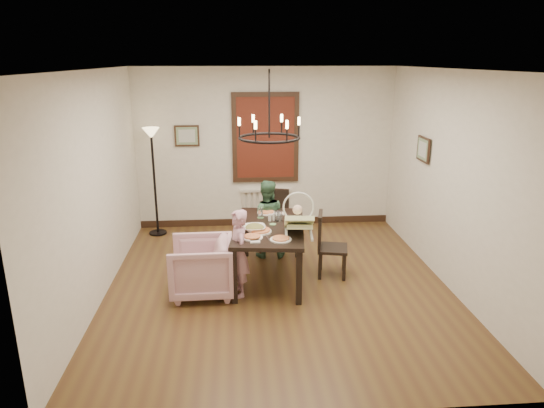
{
  "coord_description": "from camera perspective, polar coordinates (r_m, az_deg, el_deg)",
  "views": [
    {
      "loc": [
        -0.55,
        -5.9,
        2.92
      ],
      "look_at": [
        -0.06,
        0.3,
        1.05
      ],
      "focal_mm": 32.0,
      "sensor_mm": 36.0,
      "label": 1
    }
  ],
  "objects": [
    {
      "name": "armchair",
      "position": [
        6.31,
        -8.3,
        -7.36
      ],
      "size": [
        0.82,
        0.79,
        0.73
      ],
      "primitive_type": "imported",
      "rotation": [
        0.0,
        0.0,
        -1.56
      ],
      "color": "#C596A1",
      "rests_on": "room_shell"
    },
    {
      "name": "elderly_woman",
      "position": [
        6.18,
        -3.98,
        -6.64
      ],
      "size": [
        0.29,
        0.38,
        0.94
      ],
      "primitive_type": "imported",
      "rotation": [
        0.0,
        0.0,
        -1.36
      ],
      "color": "#C58B9E",
      "rests_on": "room_shell"
    },
    {
      "name": "dining_table",
      "position": [
        6.56,
        -0.3,
        -3.27
      ],
      "size": [
        1.1,
        1.72,
        0.76
      ],
      "rotation": [
        0.0,
        0.0,
        -0.12
      ],
      "color": "black",
      "rests_on": "room_shell"
    },
    {
      "name": "chair_right",
      "position": [
        6.76,
        7.17,
        -4.76
      ],
      "size": [
        0.48,
        0.48,
        0.91
      ],
      "primitive_type": null,
      "rotation": [
        0.0,
        0.0,
        1.36
      ],
      "color": "black",
      "rests_on": "room_shell"
    },
    {
      "name": "seated_man",
      "position": [
        7.35,
        -0.69,
        -2.52
      ],
      "size": [
        0.5,
        0.4,
        0.99
      ],
      "primitive_type": "imported",
      "rotation": [
        0.0,
        0.0,
        3.1
      ],
      "color": "#3C6546",
      "rests_on": "room_shell"
    },
    {
      "name": "window_blinds",
      "position": [
        8.48,
        -0.77,
        7.79
      ],
      "size": [
        1.0,
        0.03,
        1.4
      ],
      "primitive_type": "cube",
      "color": "#611E13",
      "rests_on": "room_shell"
    },
    {
      "name": "pizza_platter",
      "position": [
        6.29,
        -1.4,
        -3.17
      ],
      "size": [
        0.29,
        0.29,
        0.04
      ],
      "primitive_type": "cylinder",
      "color": "tan",
      "rests_on": "dining_table"
    },
    {
      "name": "room_shell",
      "position": [
        6.48,
        0.46,
        3.16
      ],
      "size": [
        4.51,
        5.0,
        2.81
      ],
      "color": "#4E321B",
      "rests_on": "ground"
    },
    {
      "name": "chair_far",
      "position": [
        7.62,
        0.19,
        -1.96
      ],
      "size": [
        0.52,
        0.52,
        0.96
      ],
      "primitive_type": null,
      "rotation": [
        0.0,
        0.0,
        -0.27
      ],
      "color": "black",
      "rests_on": "room_shell"
    },
    {
      "name": "floor_lamp",
      "position": [
        8.41,
        -13.64,
        2.37
      ],
      "size": [
        0.3,
        0.3,
        1.8
      ],
      "primitive_type": null,
      "color": "black",
      "rests_on": "room_shell"
    },
    {
      "name": "picture_right",
      "position": [
        7.45,
        17.38,
        6.16
      ],
      "size": [
        0.03,
        0.42,
        0.36
      ],
      "primitive_type": "cube",
      "rotation": [
        0.0,
        0.0,
        1.57
      ],
      "color": "black",
      "rests_on": "room_shell"
    },
    {
      "name": "baby_bouncer",
      "position": [
        6.16,
        3.17,
        -1.93
      ],
      "size": [
        0.47,
        0.62,
        0.38
      ],
      "primitive_type": null,
      "rotation": [
        0.0,
        0.0,
        -0.09
      ],
      "color": "beige",
      "rests_on": "dining_table"
    },
    {
      "name": "radiator",
      "position": [
        8.79,
        -0.75,
        -0.26
      ],
      "size": [
        0.92,
        0.12,
        0.62
      ],
      "primitive_type": null,
      "color": "silver",
      "rests_on": "room_shell"
    },
    {
      "name": "picture_back",
      "position": [
        8.51,
        -9.98,
        7.91
      ],
      "size": [
        0.42,
        0.03,
        0.36
      ],
      "primitive_type": "cube",
      "color": "black",
      "rests_on": "room_shell"
    },
    {
      "name": "salad_bowl",
      "position": [
        6.33,
        -2.06,
        -2.82
      ],
      "size": [
        0.35,
        0.35,
        0.09
      ],
      "primitive_type": "imported",
      "color": "white",
      "rests_on": "dining_table"
    },
    {
      "name": "chandelier",
      "position": [
        6.24,
        -0.32,
        7.79
      ],
      "size": [
        0.8,
        0.8,
        0.04
      ],
      "primitive_type": "torus",
      "color": "black",
      "rests_on": "room_shell"
    },
    {
      "name": "drinking_glass",
      "position": [
        6.69,
        0.9,
        -1.44
      ],
      "size": [
        0.07,
        0.07,
        0.14
      ],
      "primitive_type": "cylinder",
      "color": "silver",
      "rests_on": "dining_table"
    }
  ]
}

